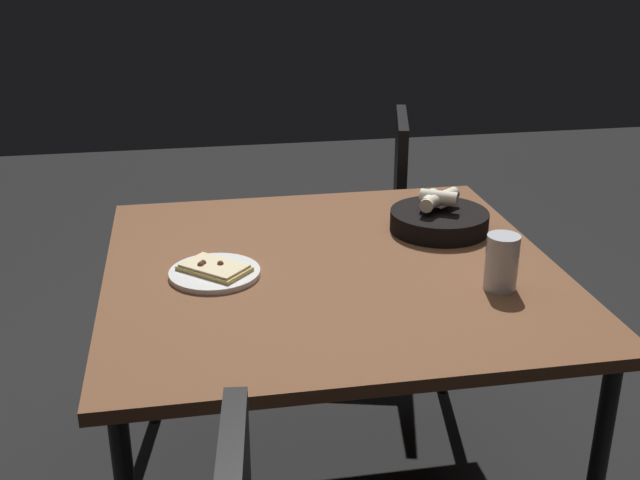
# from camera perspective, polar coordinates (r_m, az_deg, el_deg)

# --- Properties ---
(dining_table) EXTENTS (1.13, 1.12, 0.75)m
(dining_table) POSITION_cam_1_polar(r_m,az_deg,el_deg) (2.01, 0.83, -3.30)
(dining_table) COLOR brown
(dining_table) RESTS_ON ground
(pizza_plate) EXTENTS (0.23, 0.23, 0.04)m
(pizza_plate) POSITION_cam_1_polar(r_m,az_deg,el_deg) (1.94, -7.71, -2.30)
(pizza_plate) COLOR white
(pizza_plate) RESTS_ON dining_table
(bread_basket) EXTENTS (0.28, 0.28, 0.12)m
(bread_basket) POSITION_cam_1_polar(r_m,az_deg,el_deg) (2.22, 8.70, 1.56)
(bread_basket) COLOR black
(bread_basket) RESTS_ON dining_table
(beer_glass) EXTENTS (0.08, 0.08, 0.14)m
(beer_glass) POSITION_cam_1_polar(r_m,az_deg,el_deg) (1.88, 13.11, -1.84)
(beer_glass) COLOR silver
(beer_glass) RESTS_ON dining_table
(chair_far) EXTENTS (0.53, 0.53, 0.91)m
(chair_far) POSITION_cam_1_polar(r_m,az_deg,el_deg) (3.01, 3.59, 1.64)
(chair_far) COLOR #2B2B2B
(chair_far) RESTS_ON ground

